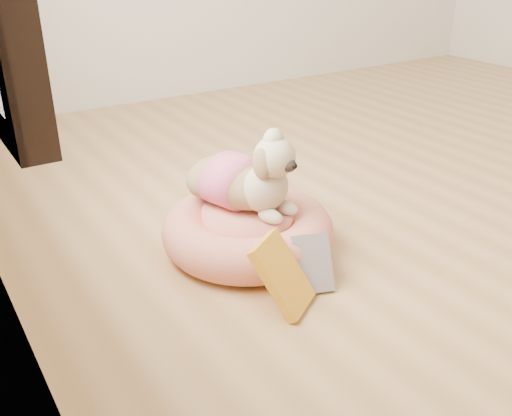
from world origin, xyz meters
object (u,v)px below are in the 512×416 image
book_white (313,264)px  book_yellow (283,275)px  dog (245,165)px  pet_bed (248,230)px

book_white → book_yellow: bearing=-145.6°
dog → pet_bed: bearing=-123.5°
pet_bed → book_white: book_white is taller
book_yellow → book_white: (0.13, 0.03, -0.02)m
dog → book_yellow: (-0.10, -0.35, -0.19)m
book_yellow → pet_bed: bearing=42.6°
book_yellow → book_white: book_yellow is taller
pet_bed → dog: (0.01, 0.02, 0.22)m
pet_bed → dog: size_ratio=1.41×
dog → book_white: bearing=-101.4°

